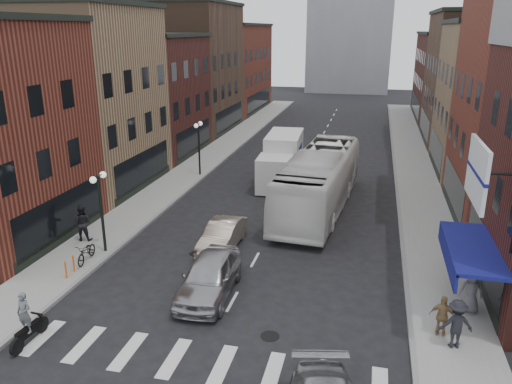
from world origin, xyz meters
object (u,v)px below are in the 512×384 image
Objects in this scene: bike_rack at (70,267)px; box_truck at (282,159)px; sedan_left_far at (223,235)px; transit_bus at (319,180)px; motorcycle_rider at (26,320)px; ped_right_a at (456,324)px; parked_bicycle at (87,252)px; sedan_left_near at (209,276)px; ped_left_solo at (82,223)px; streetlamp_near at (100,198)px; ped_right_c at (471,291)px; billboard_sign at (480,175)px; streetlamp_far at (199,138)px; ped_right_b at (443,316)px.

bike_rack is 18.03m from box_truck.
transit_bus is at bearing 61.46° from sedan_left_far.
ped_right_a is (14.57, 3.09, 0.10)m from motorcycle_rider.
bike_rack is 1.44m from parked_bicycle.
parked_bicycle is (-6.55, 1.36, -0.23)m from sedan_left_near.
ped_left_solo is (-1.53, 2.20, 0.50)m from parked_bicycle.
motorcycle_rider reaches higher than ped_right_a.
sedan_left_near is 8.84m from ped_left_solo.
ped_right_c is (16.64, -1.80, -1.87)m from streetlamp_near.
billboard_sign is 0.47× the size of box_truck.
transit_bus is 14.66m from ped_right_a.
sedan_left_far is 11.81m from ped_right_c.
ped_left_solo is at bearing -124.32° from box_truck.
ped_right_b is (15.40, -17.72, -1.98)m from streetlamp_far.
ped_right_a is at bearing -17.36° from parked_bicycle.
ped_right_a is at bearing -105.58° from billboard_sign.
ped_right_a is (15.76, -4.32, -1.87)m from streetlamp_near.
streetlamp_far is 21.53m from motorcycle_rider.
ped_right_a reaches higher than ped_right_b.
ped_left_solo is at bearing 113.32° from bike_rack.
box_truck is at bearing 60.65° from parked_bicycle.
streetlamp_far is 2.03× the size of motorcycle_rider.
streetlamp_near is 5.14× the size of bike_rack.
ped_right_b is at bearing -15.49° from parked_bicycle.
ped_right_c is (10.32, 0.82, 0.20)m from sedan_left_near.
sedan_left_near is (-3.23, -11.55, -0.98)m from transit_bus.
bike_rack is (-16.19, 0.80, -5.58)m from billboard_sign.
ped_right_c is (16.84, 0.90, 0.49)m from bike_rack.
ped_right_b is at bearing 56.80° from ped_right_c.
parked_bicycle is (-6.47, -15.37, -1.05)m from box_truck.
ped_right_b reaches higher than sedan_left_far.
billboard_sign is at bearing 156.26° from ped_left_solo.
motorcycle_rider is at bearing -165.21° from billboard_sign.
streetlamp_far reaches higher than ped_right_c.
ped_left_solo is (-11.32, -7.99, -0.72)m from transit_bus.
parked_bicycle is (-9.79, -10.19, -1.21)m from transit_bus.
streetlamp_far is at bearing 89.31° from bike_rack.
ped_right_c is at bearing 25.09° from motorcycle_rider.
transit_bus is (9.55, 8.93, -1.09)m from streetlamp_near.
billboard_sign is at bearing -14.39° from parked_bicycle.
streetlamp_far is 23.02m from ped_right_c.
ped_right_c is at bearing 2.40° from sedan_left_near.
ped_right_a is at bearing -60.10° from transit_bus.
sedan_left_far reaches higher than bike_rack.
motorcycle_rider is (1.39, -4.71, 0.40)m from bike_rack.
ped_right_b is (15.60, -1.02, 0.38)m from bike_rack.
bike_rack is (-0.20, -16.70, -2.36)m from streetlamp_far.
billboard_sign is 17.14m from bike_rack.
box_truck is 1.87× the size of sedan_left_far.
billboard_sign reaches higher than ped_right_c.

